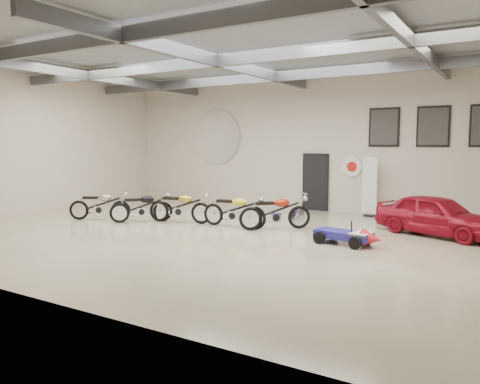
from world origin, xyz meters
The scene contains 18 objects.
floor centered at (0.00, 0.00, 0.00)m, with size 16.00×12.00×0.01m, color beige.
ceiling centered at (0.00, 0.00, 5.00)m, with size 16.00×12.00×0.01m, color gray.
back_wall centered at (0.00, 6.00, 2.50)m, with size 16.00×0.02×5.00m, color beige.
left_wall centered at (-8.00, 0.00, 2.50)m, with size 0.02×12.00×5.00m, color beige.
ceiling_beams centered at (0.00, 0.00, 4.75)m, with size 15.80×11.80×0.32m, color #505156, non-canonical shape.
door centered at (0.50, 5.95, 1.05)m, with size 0.92×0.08×2.10m, color black.
logo_plaque centered at (-4.00, 5.95, 2.80)m, with size 2.30×0.06×1.16m, color silver, non-canonical shape.
poster_left centered at (3.00, 5.96, 3.10)m, with size 1.05×0.08×1.35m, color black, non-canonical shape.
poster_mid centered at (4.60, 5.96, 3.10)m, with size 1.05×0.08×1.35m, color black, non-canonical shape.
oil_sign centered at (1.90, 5.95, 1.70)m, with size 0.72×0.10×0.72m, color white, non-canonical shape.
banner_stand centered at (2.68, 5.50, 1.00)m, with size 0.54×0.22×2.00m, color white, non-canonical shape.
motorcycle_silver centered at (-4.80, 0.12, 0.52)m, with size 2.01×0.62×1.04m, color silver, non-canonical shape.
motorcycle_black centered at (-3.33, 0.53, 0.51)m, with size 1.97×0.61×1.02m, color silver, non-canonical shape.
motorcycle_gold centered at (-2.17, 1.06, 0.55)m, with size 2.10×0.65×1.09m, color silver, non-canonical shape.
motorcycle_yellow centered at (-0.25, 1.26, 0.55)m, with size 2.11×0.65×1.10m, color silver, non-canonical shape.
motorcycle_red centered at (0.99, 1.57, 0.55)m, with size 2.13×0.66×1.11m, color silver, non-canonical shape.
go_kart centered at (3.54, 0.62, 0.32)m, with size 1.75×0.79×0.64m, color navy, non-canonical shape.
vintage_car centered at (5.22, 3.08, 0.57)m, with size 3.35×1.35×1.14m, color maroon.
Camera 1 is at (7.14, -10.69, 2.56)m, focal length 35.00 mm.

